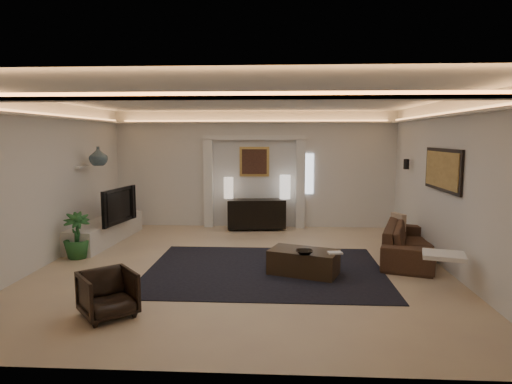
# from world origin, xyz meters

# --- Properties ---
(floor) EXTENTS (7.00, 7.00, 0.00)m
(floor) POSITION_xyz_m (0.00, 0.00, 0.00)
(floor) COLOR #CEB48B
(floor) RESTS_ON ground
(ceiling) EXTENTS (7.00, 7.00, 0.00)m
(ceiling) POSITION_xyz_m (0.00, 0.00, 2.90)
(ceiling) COLOR white
(ceiling) RESTS_ON ground
(wall_back) EXTENTS (7.00, 0.00, 7.00)m
(wall_back) POSITION_xyz_m (0.00, 3.50, 1.45)
(wall_back) COLOR silver
(wall_back) RESTS_ON ground
(wall_front) EXTENTS (7.00, 0.00, 7.00)m
(wall_front) POSITION_xyz_m (0.00, -3.50, 1.45)
(wall_front) COLOR silver
(wall_front) RESTS_ON ground
(wall_left) EXTENTS (0.00, 7.00, 7.00)m
(wall_left) POSITION_xyz_m (-3.50, 0.00, 1.45)
(wall_left) COLOR silver
(wall_left) RESTS_ON ground
(wall_right) EXTENTS (0.00, 7.00, 7.00)m
(wall_right) POSITION_xyz_m (3.50, 0.00, 1.45)
(wall_right) COLOR silver
(wall_right) RESTS_ON ground
(cove_soffit) EXTENTS (7.00, 7.00, 0.04)m
(cove_soffit) POSITION_xyz_m (0.00, 0.00, 2.62)
(cove_soffit) COLOR silver
(cove_soffit) RESTS_ON ceiling
(daylight_slit) EXTENTS (0.25, 0.03, 1.00)m
(daylight_slit) POSITION_xyz_m (1.35, 3.48, 1.35)
(daylight_slit) COLOR white
(daylight_slit) RESTS_ON wall_back
(area_rug) EXTENTS (4.00, 3.00, 0.01)m
(area_rug) POSITION_xyz_m (0.40, -0.20, 0.01)
(area_rug) COLOR black
(area_rug) RESTS_ON ground
(pilaster_left) EXTENTS (0.22, 0.20, 2.20)m
(pilaster_left) POSITION_xyz_m (-1.15, 3.40, 1.10)
(pilaster_left) COLOR silver
(pilaster_left) RESTS_ON ground
(pilaster_right) EXTENTS (0.22, 0.20, 2.20)m
(pilaster_right) POSITION_xyz_m (1.15, 3.40, 1.10)
(pilaster_right) COLOR silver
(pilaster_right) RESTS_ON ground
(alcove_header) EXTENTS (2.52, 0.20, 0.12)m
(alcove_header) POSITION_xyz_m (0.00, 3.40, 2.25)
(alcove_header) COLOR silver
(alcove_header) RESTS_ON wall_back
(painting_frame) EXTENTS (0.74, 0.04, 0.74)m
(painting_frame) POSITION_xyz_m (0.00, 3.47, 1.65)
(painting_frame) COLOR tan
(painting_frame) RESTS_ON wall_back
(painting_canvas) EXTENTS (0.62, 0.02, 0.62)m
(painting_canvas) POSITION_xyz_m (0.00, 3.44, 1.65)
(painting_canvas) COLOR #4C2D1E
(painting_canvas) RESTS_ON wall_back
(art_panel_frame) EXTENTS (0.04, 1.64, 0.74)m
(art_panel_frame) POSITION_xyz_m (3.47, 0.30, 1.70)
(art_panel_frame) COLOR black
(art_panel_frame) RESTS_ON wall_right
(art_panel_gold) EXTENTS (0.02, 1.50, 0.62)m
(art_panel_gold) POSITION_xyz_m (3.44, 0.30, 1.70)
(art_panel_gold) COLOR tan
(art_panel_gold) RESTS_ON wall_right
(wall_sconce) EXTENTS (0.12, 0.12, 0.22)m
(wall_sconce) POSITION_xyz_m (3.38, 2.20, 1.68)
(wall_sconce) COLOR black
(wall_sconce) RESTS_ON wall_right
(wall_niche) EXTENTS (0.10, 0.55, 0.04)m
(wall_niche) POSITION_xyz_m (-3.44, 1.40, 1.65)
(wall_niche) COLOR silver
(wall_niche) RESTS_ON wall_left
(console) EXTENTS (1.44, 0.58, 0.70)m
(console) POSITION_xyz_m (0.07, 3.07, 0.40)
(console) COLOR black
(console) RESTS_ON ground
(lamp_left) EXTENTS (0.25, 0.25, 0.52)m
(lamp_left) POSITION_xyz_m (-0.63, 3.25, 1.09)
(lamp_left) COLOR beige
(lamp_left) RESTS_ON console
(lamp_right) EXTENTS (0.34, 0.34, 0.58)m
(lamp_right) POSITION_xyz_m (0.77, 3.25, 1.09)
(lamp_right) COLOR white
(lamp_right) RESTS_ON console
(media_ledge) EXTENTS (0.81, 2.63, 0.49)m
(media_ledge) POSITION_xyz_m (-3.15, 1.69, 0.22)
(media_ledge) COLOR beige
(media_ledge) RESTS_ON ground
(tv) EXTENTS (1.30, 0.37, 0.74)m
(tv) POSITION_xyz_m (-2.83, 1.43, 0.82)
(tv) COLOR black
(tv) RESTS_ON media_ledge
(figurine) EXTENTS (0.19, 0.19, 0.42)m
(figurine) POSITION_xyz_m (-3.15, 2.08, 0.64)
(figurine) COLOR #332418
(figurine) RESTS_ON media_ledge
(ginger_jar) EXTENTS (0.48, 0.48, 0.40)m
(ginger_jar) POSITION_xyz_m (-3.15, 1.50, 1.87)
(ginger_jar) COLOR #47556C
(ginger_jar) RESTS_ON wall_niche
(plant) EXTENTS (0.66, 0.66, 0.86)m
(plant) POSITION_xyz_m (-3.15, 0.37, 0.43)
(plant) COLOR #225826
(plant) RESTS_ON ground
(sofa) EXTENTS (2.37, 1.51, 0.65)m
(sofa) POSITION_xyz_m (3.06, 0.64, 0.32)
(sofa) COLOR #452115
(sofa) RESTS_ON ground
(throw_blanket) EXTENTS (0.70, 0.62, 0.06)m
(throw_blanket) POSITION_xyz_m (3.05, -1.09, 0.55)
(throw_blanket) COLOR #F2E4C7
(throw_blanket) RESTS_ON sofa
(throw_pillow) EXTENTS (0.24, 0.37, 0.35)m
(throw_pillow) POSITION_xyz_m (3.05, 1.42, 0.55)
(throw_pillow) COLOR tan
(throw_pillow) RESTS_ON sofa
(coffee_table) EXTENTS (1.24, 0.94, 0.41)m
(coffee_table) POSITION_xyz_m (1.05, -0.37, 0.20)
(coffee_table) COLOR black
(coffee_table) RESTS_ON ground
(bowl) EXTENTS (0.30, 0.30, 0.07)m
(bowl) POSITION_xyz_m (1.04, -0.63, 0.44)
(bowl) COLOR black
(bowl) RESTS_ON coffee_table
(magazine) EXTENTS (0.25, 0.20, 0.03)m
(magazine) POSITION_xyz_m (1.53, -0.56, 0.42)
(magazine) COLOR silver
(magazine) RESTS_ON coffee_table
(armchair) EXTENTS (0.90, 0.90, 0.59)m
(armchair) POSITION_xyz_m (-1.52, -2.23, 0.29)
(armchair) COLOR black
(armchair) RESTS_ON ground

